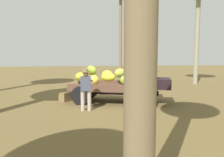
% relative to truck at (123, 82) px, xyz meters
% --- Properties ---
extents(ground_plane, '(60.00, 60.00, 0.00)m').
position_rel_truck_xyz_m(ground_plane, '(-0.20, 0.37, -0.92)').
color(ground_plane, brown).
extents(truck, '(4.66, 2.72, 1.85)m').
position_rel_truck_xyz_m(truck, '(0.00, 0.00, 0.00)').
color(truck, black).
rests_on(truck, ground).
extents(farmer, '(0.53, 0.47, 1.63)m').
position_rel_truck_xyz_m(farmer, '(-1.68, -1.34, 0.01)').
color(farmer, '#BDACA1').
rests_on(farmer, ground).
extents(wooden_crate, '(0.63, 0.66, 0.42)m').
position_rel_truck_xyz_m(wooden_crate, '(-2.62, 0.62, -0.71)').
color(wooden_crate, olive).
rests_on(wooden_crate, ground).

